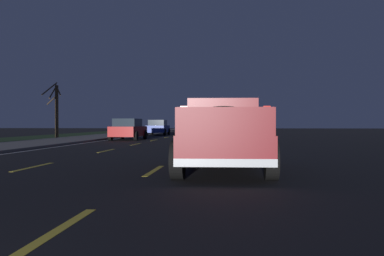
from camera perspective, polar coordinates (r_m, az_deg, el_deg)
ground at (r=28.08m, az=-2.31°, el=-1.82°), size 144.00×144.00×0.00m
sidewalk_shoulder at (r=29.98m, az=-16.58°, el=-1.58°), size 108.00×4.00×0.12m
lane_markings at (r=31.97m, az=-6.89°, el=-1.52°), size 109.18×7.04×0.01m
pickup_truck at (r=10.87m, az=4.19°, el=-0.59°), size 5.49×2.41×1.87m
sedan_red at (r=30.86m, az=-8.61°, el=-0.15°), size 4.42×2.06×1.54m
sedan_blue at (r=43.06m, az=-4.62°, el=0.08°), size 4.43×2.06×1.54m
bare_tree_far at (r=36.75m, az=-17.91°, el=2.49°), size 1.55×1.54×4.63m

